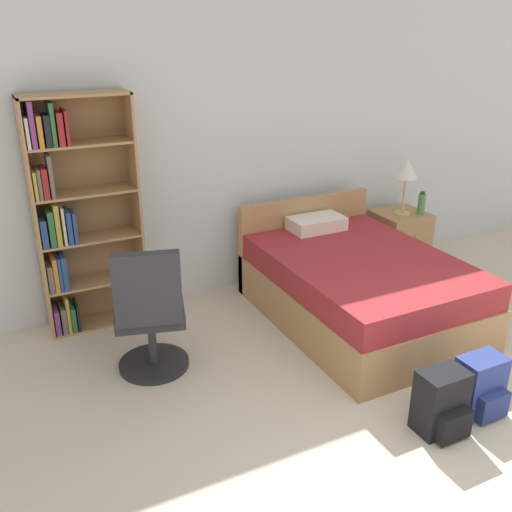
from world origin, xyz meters
TOP-DOWN VIEW (x-y plane):
  - wall_back at (0.00, 3.23)m, footprint 9.00×0.06m
  - bookshelf at (-1.60, 3.04)m, footprint 0.80×0.30m
  - bed at (0.49, 2.13)m, footprint 1.36×1.91m
  - office_chair at (-1.30, 2.08)m, footprint 0.60×0.66m
  - nightstand at (1.56, 2.86)m, footprint 0.50×0.49m
  - table_lamp at (1.53, 2.82)m, footprint 0.23×0.23m
  - water_bottle at (1.70, 2.75)m, footprint 0.07×0.07m
  - backpack_blue at (0.47, 0.72)m, footprint 0.30×0.26m
  - backpack_black at (0.11, 0.69)m, footprint 0.30×0.27m

SIDE VIEW (x-z plane):
  - backpack_blue at x=0.47m, z-range -0.01..0.38m
  - backpack_black at x=0.11m, z-range -0.01..0.41m
  - nightstand at x=1.56m, z-range 0.00..0.58m
  - bed at x=0.49m, z-range -0.12..0.73m
  - office_chair at x=-1.30m, z-range -0.04..0.98m
  - water_bottle at x=1.70m, z-range 0.57..0.80m
  - bookshelf at x=-1.60m, z-range 0.01..1.91m
  - table_lamp at x=1.53m, z-range 0.74..1.30m
  - wall_back at x=0.00m, z-range 0.00..2.60m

